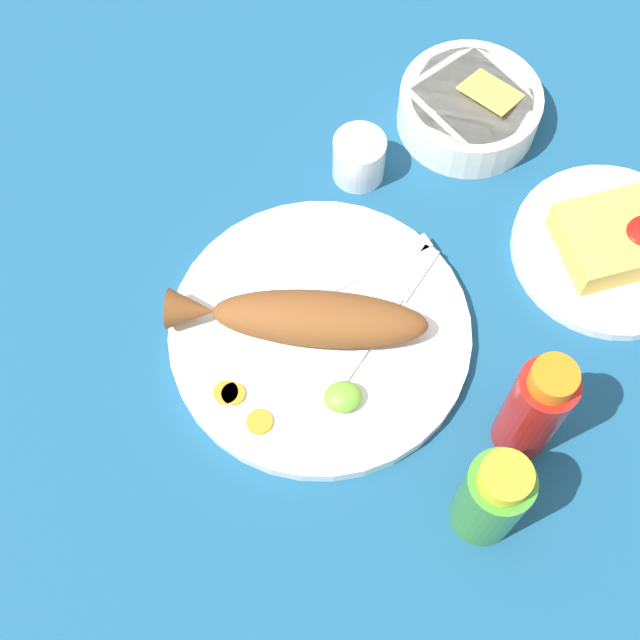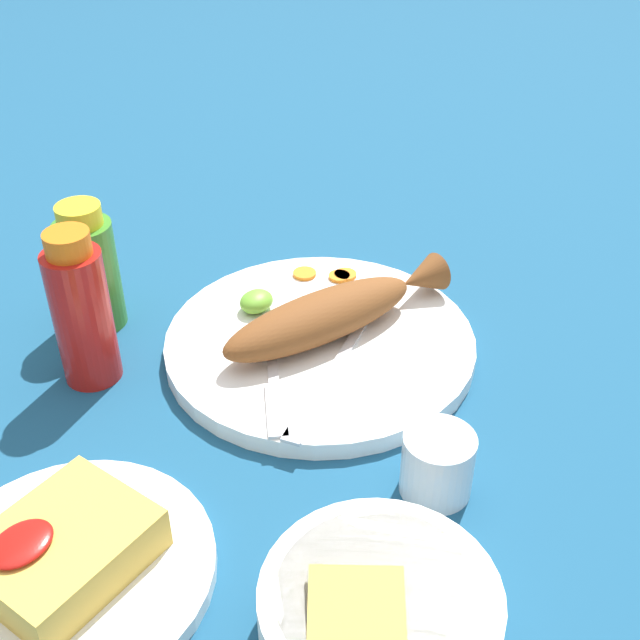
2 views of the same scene
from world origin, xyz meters
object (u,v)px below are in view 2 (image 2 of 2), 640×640
object	(u,v)px
fork_near	(324,386)
fork_far	(273,378)
hot_sauce_bottle_red	(82,312)
hot_sauce_bottle_green	(89,270)
salt_cup	(437,467)
guacamole_bowl	(379,612)
main_plate	(320,344)
side_plate_fries	(71,571)
fried_fish	(333,312)

from	to	relation	value
fork_near	fork_far	xyz separation A→B (m)	(0.02, -0.04, 0.00)
hot_sauce_bottle_red	hot_sauce_bottle_green	world-z (taller)	hot_sauce_bottle_red
salt_cup	guacamole_bowl	bearing A→B (deg)	13.48
hot_sauce_bottle_red	hot_sauce_bottle_green	distance (m)	0.09
hot_sauce_bottle_green	hot_sauce_bottle_red	bearing A→B (deg)	45.33
main_plate	hot_sauce_bottle_green	distance (m)	0.25
hot_sauce_bottle_green	fork_near	bearing A→B (deg)	96.89
fork_far	salt_cup	world-z (taller)	salt_cup
main_plate	hot_sauce_bottle_green	size ratio (longest dim) A/B	2.25
fork_near	fork_far	bearing A→B (deg)	-82.07
fork_far	side_plate_fries	world-z (taller)	fork_far
main_plate	fork_near	size ratio (longest dim) A/B	1.69
side_plate_fries	fork_far	bearing A→B (deg)	-178.46
main_plate	fried_fish	xyz separation A→B (m)	(-0.01, 0.01, 0.03)
guacamole_bowl	hot_sauce_bottle_green	bearing A→B (deg)	-108.19
main_plate	guacamole_bowl	bearing A→B (deg)	42.45
main_plate	hot_sauce_bottle_red	distance (m)	0.23
fried_fish	fork_near	distance (m)	0.09
salt_cup	side_plate_fries	xyz separation A→B (m)	(0.23, -0.17, -0.02)
fork_far	salt_cup	distance (m)	0.18
fork_near	main_plate	bearing A→B (deg)	-155.64
fork_far	fork_near	bearing A→B (deg)	70.49
fork_near	fork_far	distance (m)	0.05
fork_far	hot_sauce_bottle_green	bearing A→B (deg)	-127.68
fork_far	guacamole_bowl	xyz separation A→B (m)	(0.16, 0.21, 0.01)
fork_far	guacamole_bowl	world-z (taller)	guacamole_bowl
hot_sauce_bottle_red	guacamole_bowl	xyz separation A→B (m)	(0.08, 0.37, -0.05)
fork_far	guacamole_bowl	size ratio (longest dim) A/B	0.92
main_plate	side_plate_fries	xyz separation A→B (m)	(0.33, 0.01, -0.00)
fork_near	salt_cup	bearing A→B (deg)	61.73
fork_near	hot_sauce_bottle_green	world-z (taller)	hot_sauce_bottle_green
fried_fish	fork_far	bearing A→B (deg)	19.46
fork_far	hot_sauce_bottle_red	xyz separation A→B (m)	(0.08, -0.16, 0.05)
main_plate	fork_far	distance (m)	0.08
fork_near	salt_cup	distance (m)	0.14
salt_cup	fork_near	bearing A→B (deg)	-104.34
hot_sauce_bottle_red	fork_far	bearing A→B (deg)	115.92
fork_far	salt_cup	size ratio (longest dim) A/B	2.52
fried_fish	side_plate_fries	xyz separation A→B (m)	(0.34, 0.01, -0.03)
main_plate	fork_far	size ratio (longest dim) A/B	2.09
fork_near	hot_sauce_bottle_red	bearing A→B (deg)	-78.88
main_plate	hot_sauce_bottle_green	xyz separation A→B (m)	(0.09, -0.22, 0.06)
fried_fish	hot_sauce_bottle_red	bearing A→B (deg)	-22.95
fried_fish	salt_cup	distance (m)	0.21
hot_sauce_bottle_red	side_plate_fries	xyz separation A→B (m)	(0.17, 0.17, -0.07)
side_plate_fries	guacamole_bowl	xyz separation A→B (m)	(-0.09, 0.21, 0.02)
hot_sauce_bottle_green	guacamole_bowl	xyz separation A→B (m)	(0.14, 0.44, -0.04)
fried_fish	hot_sauce_bottle_red	xyz separation A→B (m)	(0.17, -0.16, 0.03)
salt_cup	main_plate	bearing A→B (deg)	-117.70
hot_sauce_bottle_green	guacamole_bowl	distance (m)	0.46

